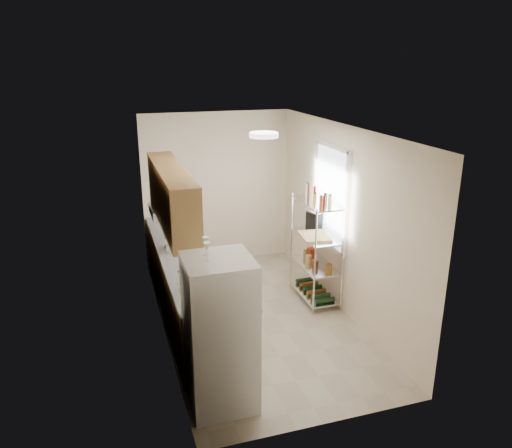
% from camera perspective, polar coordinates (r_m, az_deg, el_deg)
% --- Properties ---
extents(room, '(2.52, 4.42, 2.62)m').
position_cam_1_polar(room, '(6.48, 0.01, -0.65)').
color(room, '#B5A892').
rests_on(room, ground).
extents(counter_run, '(0.63, 3.51, 0.90)m').
position_cam_1_polar(counter_run, '(7.01, -8.32, -6.82)').
color(counter_run, '#9E7B43').
rests_on(counter_run, ground).
extents(upper_cabinets, '(0.33, 2.20, 0.72)m').
position_cam_1_polar(upper_cabinets, '(6.21, -9.62, 3.14)').
color(upper_cabinets, '#9E7B43').
rests_on(upper_cabinets, room).
extents(range_hood, '(0.50, 0.60, 0.12)m').
position_cam_1_polar(range_hood, '(7.09, -9.94, 1.53)').
color(range_hood, '#B7BABC').
rests_on(range_hood, room).
extents(window, '(0.06, 1.00, 1.46)m').
position_cam_1_polar(window, '(7.16, 8.57, 3.09)').
color(window, white).
rests_on(window, room).
extents(bakers_rack, '(0.45, 0.90, 1.73)m').
position_cam_1_polar(bakers_rack, '(7.15, 7.00, -0.56)').
color(bakers_rack, silver).
rests_on(bakers_rack, ground).
extents(ceiling_dome, '(0.34, 0.34, 0.05)m').
position_cam_1_polar(ceiling_dome, '(5.90, 0.90, 10.16)').
color(ceiling_dome, white).
rests_on(ceiling_dome, room).
extents(refrigerator, '(0.66, 0.66, 1.61)m').
position_cam_1_polar(refrigerator, '(5.11, -4.14, -12.37)').
color(refrigerator, silver).
rests_on(refrigerator, ground).
extents(wine_glass_a, '(0.07, 0.07, 0.18)m').
position_cam_1_polar(wine_glass_a, '(4.69, -5.61, -3.16)').
color(wine_glass_a, silver).
rests_on(wine_glass_a, refrigerator).
extents(wine_glass_b, '(0.07, 0.07, 0.19)m').
position_cam_1_polar(wine_glass_b, '(4.82, -5.76, -2.53)').
color(wine_glass_b, silver).
rests_on(wine_glass_b, refrigerator).
extents(rice_cooker, '(0.24, 0.24, 0.19)m').
position_cam_1_polar(rice_cooker, '(6.91, -9.30, -2.35)').
color(rice_cooker, silver).
rests_on(rice_cooker, counter_run).
extents(frying_pan_large, '(0.27, 0.27, 0.04)m').
position_cam_1_polar(frying_pan_large, '(7.08, -9.45, -2.48)').
color(frying_pan_large, black).
rests_on(frying_pan_large, counter_run).
extents(frying_pan_small, '(0.25, 0.25, 0.05)m').
position_cam_1_polar(frying_pan_small, '(7.45, -9.56, -1.40)').
color(frying_pan_small, black).
rests_on(frying_pan_small, counter_run).
extents(cutting_board, '(0.43, 0.53, 0.03)m').
position_cam_1_polar(cutting_board, '(7.09, 6.72, -1.40)').
color(cutting_board, tan).
rests_on(cutting_board, bakers_rack).
extents(espresso_machine, '(0.21, 0.25, 0.25)m').
position_cam_1_polar(espresso_machine, '(7.47, 6.67, 0.53)').
color(espresso_machine, black).
rests_on(espresso_machine, bakers_rack).
extents(storage_bag, '(0.10, 0.13, 0.15)m').
position_cam_1_polar(storage_bag, '(7.54, 6.33, -3.34)').
color(storage_bag, '#B12E15').
rests_on(storage_bag, bakers_rack).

